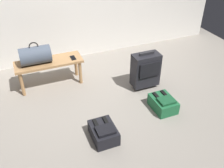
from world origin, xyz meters
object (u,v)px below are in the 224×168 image
at_px(suitcase_upright_charcoal, 146,70).
at_px(backpack_dark, 104,132).
at_px(duffel_bag_slate, 35,55).
at_px(cell_phone, 73,58).
at_px(bench, 49,65).
at_px(backpack_green, 163,103).

height_order(suitcase_upright_charcoal, backpack_dark, suitcase_upright_charcoal).
height_order(duffel_bag_slate, cell_phone, duffel_bag_slate).
relative_size(bench, backpack_green, 2.63).
relative_size(cell_phone, backpack_dark, 0.38).
bearing_deg(bench, cell_phone, -7.08).
xyz_separation_m(bench, backpack_green, (1.31, -1.18, -0.26)).
relative_size(cell_phone, suitcase_upright_charcoal, 0.24).
distance_m(bench, suitcase_upright_charcoal, 1.46).
xyz_separation_m(cell_phone, suitcase_upright_charcoal, (0.96, -0.56, -0.12)).
height_order(duffel_bag_slate, backpack_green, duffel_bag_slate).
distance_m(backpack_green, backpack_dark, 0.97).
bearing_deg(backpack_green, duffel_bag_slate, 141.36).
height_order(bench, backpack_dark, bench).
bearing_deg(backpack_green, bench, 137.86).
bearing_deg(backpack_dark, backpack_green, 12.46).
relative_size(duffel_bag_slate, backpack_dark, 1.16).
bearing_deg(bench, suitcase_upright_charcoal, -24.62).
height_order(duffel_bag_slate, backpack_dark, duffel_bag_slate).
xyz_separation_m(suitcase_upright_charcoal, backpack_green, (-0.02, -0.57, -0.21)).
bearing_deg(duffel_bag_slate, backpack_dark, -69.24).
height_order(bench, backpack_green, bench).
distance_m(cell_phone, backpack_green, 1.51).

